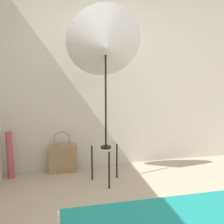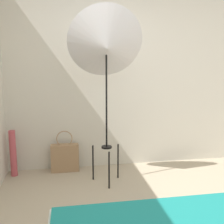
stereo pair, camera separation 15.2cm
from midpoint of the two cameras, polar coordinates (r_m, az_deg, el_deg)
wall_back at (r=3.80m, az=3.05°, el=7.51°), size 8.00×0.05×2.60m
photo_umbrella at (r=3.16m, az=0.17°, el=14.17°), size 0.92×0.60×2.15m
tote_bag at (r=3.77m, az=-9.05°, el=-9.72°), size 0.38×0.14×0.58m
paper_roll at (r=3.74m, az=-19.64°, el=-8.49°), size 0.08×0.08×0.62m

